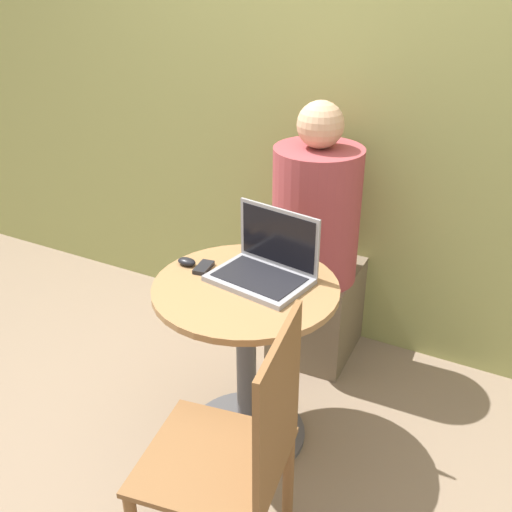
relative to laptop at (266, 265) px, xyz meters
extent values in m
plane|color=#7F6B56|center=(-0.04, -0.08, -0.75)|extent=(12.00, 12.00, 0.00)
cube|color=#939956|center=(-0.04, 0.82, 0.55)|extent=(7.00, 0.05, 2.60)
cylinder|color=#4C4C51|center=(-0.04, -0.08, -0.74)|extent=(0.47, 0.47, 0.02)
cylinder|color=#4C4C51|center=(-0.04, -0.08, -0.41)|extent=(0.08, 0.08, 0.66)
cylinder|color=olive|center=(-0.04, -0.08, -0.06)|extent=(0.67, 0.67, 0.02)
cube|color=gray|center=(-0.01, -0.04, -0.04)|extent=(0.38, 0.29, 0.02)
cube|color=black|center=(-0.01, -0.04, -0.03)|extent=(0.33, 0.24, 0.00)
cube|color=gray|center=(0.01, 0.08, 0.08)|extent=(0.34, 0.06, 0.23)
cube|color=black|center=(0.01, 0.07, 0.08)|extent=(0.31, 0.05, 0.20)
cube|color=black|center=(-0.24, -0.05, -0.04)|extent=(0.06, 0.11, 0.02)
ellipsoid|color=black|center=(-0.31, -0.05, -0.04)|extent=(0.07, 0.05, 0.03)
cylinder|color=brown|center=(-0.04, -0.50, -0.53)|extent=(0.04, 0.04, 0.45)
cylinder|color=brown|center=(0.31, -0.44, -0.53)|extent=(0.04, 0.04, 0.45)
cube|color=brown|center=(0.16, -0.64, -0.30)|extent=(0.46, 0.46, 0.02)
cube|color=brown|center=(0.35, -0.61, -0.05)|extent=(0.08, 0.37, 0.46)
cube|color=brown|center=(-0.03, 0.65, -0.53)|extent=(0.39, 0.55, 0.45)
cylinder|color=#993D42|center=(-0.02, 0.51, 0.00)|extent=(0.38, 0.38, 0.59)
sphere|color=tan|center=(-0.02, 0.51, 0.39)|extent=(0.19, 0.19, 0.19)
camera|label=1|loc=(0.87, -1.70, 1.02)|focal=42.00mm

